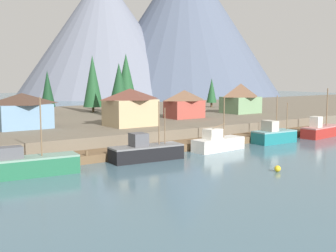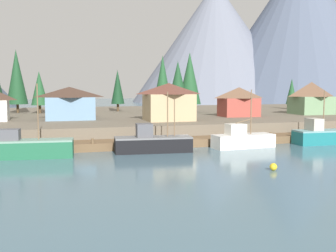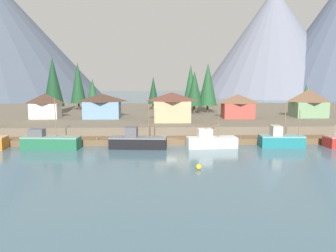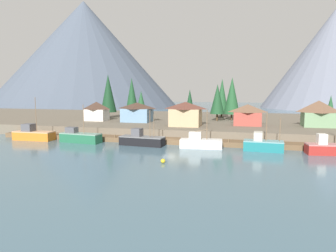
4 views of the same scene
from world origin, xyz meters
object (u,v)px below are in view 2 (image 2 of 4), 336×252
(fishing_boat_white, at_px, (242,139))
(conifer_centre, at_px, (163,80))
(house_green, at_px, (311,98))
(conifer_mid_right, at_px, (39,88))
(conifer_far_left, at_px, (118,87))
(fishing_boat_teal, at_px, (319,135))
(house_tan, at_px, (169,101))
(house_red, at_px, (239,102))
(conifer_back_right, at_px, (190,78))
(conifer_near_left, at_px, (17,77))
(fishing_boat_green, at_px, (29,147))
(conifer_near_right, at_px, (178,83))
(conifer_back_left, at_px, (292,92))
(fishing_boat_black, at_px, (152,143))
(channel_buoy, at_px, (273,167))
(house_blue, at_px, (70,103))

(fishing_boat_white, xyz_separation_m, conifer_centre, (0.83, 40.77, 8.07))
(house_green, relative_size, conifer_mid_right, 0.87)
(conifer_mid_right, xyz_separation_m, conifer_far_left, (15.99, 2.02, 0.23))
(fishing_boat_teal, bearing_deg, conifer_centre, 107.45)
(house_tan, bearing_deg, house_red, 18.90)
(fishing_boat_teal, bearing_deg, conifer_back_right, 105.26)
(fishing_boat_teal, xyz_separation_m, conifer_mid_right, (-36.94, 37.98, 6.27))
(conifer_near_left, distance_m, conifer_centre, 30.59)
(conifer_mid_right, bearing_deg, fishing_boat_green, -90.71)
(fishing_boat_teal, height_order, conifer_mid_right, conifer_mid_right)
(conifer_near_right, bearing_deg, conifer_back_left, 15.54)
(house_green, relative_size, house_red, 1.06)
(house_tan, height_order, conifer_back_right, conifer_back_right)
(conifer_near_left, distance_m, conifer_back_left, 61.47)
(fishing_boat_black, bearing_deg, house_tan, 71.47)
(fishing_boat_teal, relative_size, house_green, 1.01)
(fishing_boat_teal, distance_m, conifer_mid_right, 53.35)
(conifer_centre, bearing_deg, conifer_mid_right, -173.95)
(conifer_back_left, height_order, conifer_far_left, conifer_far_left)
(fishing_boat_teal, height_order, conifer_back_left, conifer_back_left)
(conifer_back_left, distance_m, conifer_back_right, 27.78)
(fishing_boat_green, bearing_deg, house_tan, 41.04)
(conifer_near_right, distance_m, channel_buoy, 43.36)
(channel_buoy, bearing_deg, house_blue, 116.01)
(conifer_back_left, bearing_deg, conifer_back_right, -170.16)
(fishing_boat_black, height_order, conifer_back_left, conifer_back_left)
(fishing_boat_teal, relative_size, conifer_near_right, 0.72)
(conifer_near_left, bearing_deg, conifer_back_left, -3.37)
(fishing_boat_white, height_order, conifer_centre, conifer_centre)
(conifer_back_right, bearing_deg, conifer_far_left, 151.40)
(fishing_boat_teal, xyz_separation_m, conifer_back_right, (-7.25, 32.53, 8.29))
(fishing_boat_teal, bearing_deg, house_blue, 150.03)
(house_blue, bearing_deg, conifer_centre, 43.63)
(conifer_near_left, distance_m, conifer_mid_right, 5.70)
(fishing_boat_teal, bearing_deg, fishing_boat_green, -177.07)
(conifer_near_left, relative_size, conifer_centre, 1.05)
(fishing_boat_black, bearing_deg, house_blue, 117.57)
(fishing_boat_black, bearing_deg, conifer_back_right, 68.88)
(conifer_far_left, relative_size, channel_buoy, 12.64)
(fishing_boat_teal, distance_m, conifer_near_right, 31.56)
(house_red, xyz_separation_m, conifer_back_right, (-4.50, 13.59, 4.33))
(conifer_near_right, bearing_deg, conifer_near_left, 157.97)
(conifer_back_right, bearing_deg, conifer_mid_right, 169.60)
(fishing_boat_white, xyz_separation_m, conifer_near_right, (0.50, 28.64, 7.50))
(house_green, distance_m, house_tan, 31.35)
(conifer_back_right, bearing_deg, fishing_boat_teal, -77.44)
(conifer_mid_right, bearing_deg, conifer_back_left, -0.73)
(house_tan, distance_m, conifer_centre, 27.79)
(conifer_back_right, bearing_deg, house_green, -29.97)
(fishing_boat_black, relative_size, conifer_back_right, 0.76)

